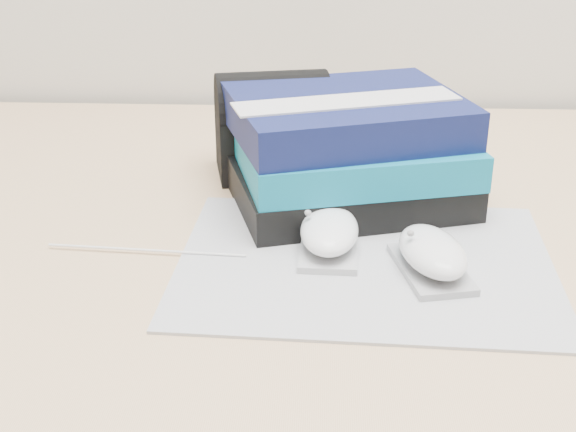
{
  "coord_description": "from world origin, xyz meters",
  "views": [
    {
      "loc": [
        -0.06,
        0.74,
        1.11
      ],
      "look_at": [
        -0.09,
        1.47,
        0.77
      ],
      "focal_mm": 50.0,
      "sensor_mm": 36.0,
      "label": 1
    }
  ],
  "objects_px": {
    "mouse_front": "(432,254)",
    "mouse_rear": "(329,233)",
    "desk": "(363,350)",
    "book_stack": "(348,151)",
    "pouch": "(272,125)"
  },
  "relations": [
    {
      "from": "mouse_rear",
      "to": "pouch",
      "type": "xyz_separation_m",
      "value": [
        -0.07,
        0.22,
        0.04
      ]
    },
    {
      "from": "mouse_rear",
      "to": "book_stack",
      "type": "bearing_deg",
      "value": 81.06
    },
    {
      "from": "mouse_rear",
      "to": "pouch",
      "type": "bearing_deg",
      "value": 107.83
    },
    {
      "from": "mouse_front",
      "to": "mouse_rear",
      "type": "bearing_deg",
      "value": 156.79
    },
    {
      "from": "desk",
      "to": "book_stack",
      "type": "distance_m",
      "value": 0.3
    },
    {
      "from": "mouse_rear",
      "to": "book_stack",
      "type": "xyz_separation_m",
      "value": [
        0.02,
        0.13,
        0.04
      ]
    },
    {
      "from": "desk",
      "to": "mouse_rear",
      "type": "height_order",
      "value": "mouse_rear"
    },
    {
      "from": "desk",
      "to": "pouch",
      "type": "distance_m",
      "value": 0.33
    },
    {
      "from": "mouse_front",
      "to": "pouch",
      "type": "relative_size",
      "value": 0.76
    },
    {
      "from": "mouse_rear",
      "to": "pouch",
      "type": "relative_size",
      "value": 0.71
    },
    {
      "from": "book_stack",
      "to": "pouch",
      "type": "distance_m",
      "value": 0.13
    },
    {
      "from": "mouse_rear",
      "to": "pouch",
      "type": "distance_m",
      "value": 0.24
    },
    {
      "from": "mouse_front",
      "to": "book_stack",
      "type": "distance_m",
      "value": 0.2
    },
    {
      "from": "desk",
      "to": "pouch",
      "type": "xyz_separation_m",
      "value": [
        -0.12,
        0.05,
        0.3
      ]
    },
    {
      "from": "desk",
      "to": "book_stack",
      "type": "height_order",
      "value": "book_stack"
    }
  ]
}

